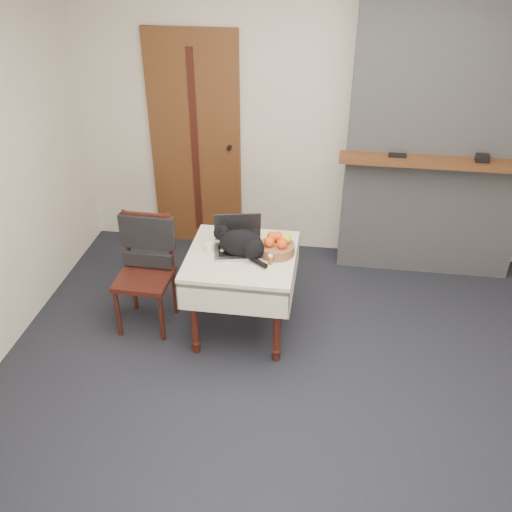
{
  "coord_description": "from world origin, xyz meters",
  "views": [
    {
      "loc": [
        0.06,
        -2.79,
        2.87
      ],
      "look_at": [
        -0.44,
        0.6,
        0.72
      ],
      "focal_mm": 40.0,
      "sensor_mm": 36.0,
      "label": 1
    }
  ],
  "objects": [
    {
      "name": "laptop",
      "position": [
        -0.59,
        0.72,
        0.76
      ],
      "size": [
        0.4,
        0.36,
        0.26
      ],
      "rotation": [
        0.0,
        0.0,
        0.21
      ],
      "color": "#B7B7BC",
      "rests_on": "side_table"
    },
    {
      "name": "chair",
      "position": [
        -1.3,
        0.72,
        0.58
      ],
      "size": [
        0.42,
        0.41,
        0.91
      ],
      "rotation": [
        0.0,
        0.0,
        -0.02
      ],
      "color": "#3C1810",
      "rests_on": "ground"
    },
    {
      "name": "cat",
      "position": [
        -0.55,
        0.64,
        0.8
      ],
      "size": [
        0.43,
        0.3,
        0.23
      ],
      "rotation": [
        0.0,
        0.0,
        -0.29
      ],
      "color": "black",
      "rests_on": "side_table"
    },
    {
      "name": "door",
      "position": [
        -1.2,
        1.97,
        1.0
      ],
      "size": [
        0.82,
        0.1,
        2.0
      ],
      "color": "brown",
      "rests_on": "ground"
    },
    {
      "name": "desk_clutter",
      "position": [
        -0.35,
        0.68,
        0.7
      ],
      "size": [
        0.15,
        0.04,
        0.01
      ],
      "primitive_type": "cube",
      "rotation": [
        0.0,
        0.0,
        0.17
      ],
      "color": "black",
      "rests_on": "side_table"
    },
    {
      "name": "chimney",
      "position": [
        0.9,
        1.85,
        1.3
      ],
      "size": [
        1.62,
        0.48,
        2.6
      ],
      "color": "gray",
      "rests_on": "ground"
    },
    {
      "name": "pill_bottle",
      "position": [
        -0.33,
        0.55,
        0.74
      ],
      "size": [
        0.04,
        0.04,
        0.07
      ],
      "color": "#9C5B13",
      "rests_on": "side_table"
    },
    {
      "name": "ground",
      "position": [
        0.0,
        0.0,
        0.0
      ],
      "size": [
        4.5,
        4.5,
        0.0
      ],
      "primitive_type": "plane",
      "color": "black",
      "rests_on": "ground"
    },
    {
      "name": "side_table",
      "position": [
        -0.56,
        0.65,
        0.59
      ],
      "size": [
        0.78,
        0.78,
        0.7
      ],
      "color": "#3C1810",
      "rests_on": "ground"
    },
    {
      "name": "cream_jar",
      "position": [
        -0.79,
        0.65,
        0.73
      ],
      "size": [
        0.06,
        0.06,
        0.07
      ],
      "primitive_type": "cylinder",
      "color": "white",
      "rests_on": "side_table"
    },
    {
      "name": "fruit_basket",
      "position": [
        -0.31,
        0.7,
        0.76
      ],
      "size": [
        0.26,
        0.26,
        0.15
      ],
      "color": "#965E3C",
      "rests_on": "side_table"
    },
    {
      "name": "room_shell",
      "position": [
        0.0,
        0.46,
        1.76
      ],
      "size": [
        4.52,
        4.01,
        2.61
      ],
      "color": "beige",
      "rests_on": "ground"
    }
  ]
}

